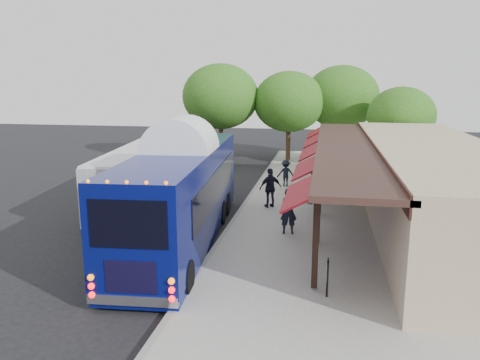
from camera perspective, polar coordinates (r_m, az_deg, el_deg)
The scene contains 15 objects.
ground at distance 18.60m, azimuth -2.48°, elevation -7.54°, with size 90.00×90.00×0.00m, color black.
sidewalk at distance 21.98m, azimuth 12.77°, elevation -4.53°, with size 10.00×40.00×0.15m, color #9E9B93.
curb at distance 22.30m, azimuth -0.06°, elevation -3.99°, with size 0.20×40.00×0.16m, color gray.
station_shelter at distance 21.98m, azimuth 21.82°, elevation -0.34°, with size 8.15×20.00×3.60m.
coach_bus at distance 18.22m, azimuth -7.11°, elevation -1.18°, with size 3.46×12.31×3.90m.
city_bus at distance 24.37m, azimuth -11.84°, elevation 0.82°, with size 3.65×10.97×2.89m.
ped_a at distance 18.93m, azimuth 5.97°, elevation -3.82°, with size 0.68×0.44×1.86m, color black.
ped_b at distance 23.72m, azimuth 8.83°, elevation -0.73°, with size 0.87×0.68×1.80m, color black.
ped_c at distance 22.78m, azimuth 3.72°, elevation -0.96°, with size 1.13×0.47×1.94m, color black.
ped_d at distance 27.46m, azimuth 5.58°, elevation 0.84°, with size 1.01×0.58×1.56m, color black.
sign_board at distance 13.73m, azimuth 10.62°, elevation -11.03°, with size 0.07×0.50×1.09m.
tree_left at distance 36.43m, azimuth 6.00°, elevation 9.46°, with size 5.45×5.45×6.97m.
tree_mid at distance 37.96m, azimuth 12.29°, elevation 9.83°, with size 5.81×5.81×7.44m.
tree_right at distance 34.05m, azimuth 19.05°, elevation 7.45°, with size 4.57×4.57×5.86m.
tree_far at distance 36.60m, azimuth -2.38°, elevation 10.12°, with size 5.89×5.89×7.54m.
Camera 1 is at (3.95, -17.08, 6.21)m, focal length 35.00 mm.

